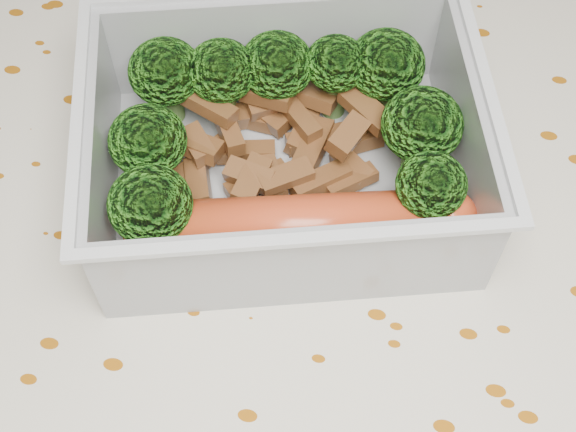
# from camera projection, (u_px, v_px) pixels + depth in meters

# --- Properties ---
(dining_table) EXTENTS (1.40, 0.90, 0.75)m
(dining_table) POSITION_uv_depth(u_px,v_px,m) (299.00, 316.00, 0.48)
(dining_table) COLOR brown
(dining_table) RESTS_ON ground
(tablecloth) EXTENTS (1.46, 0.96, 0.19)m
(tablecloth) POSITION_uv_depth(u_px,v_px,m) (300.00, 277.00, 0.44)
(tablecloth) COLOR beige
(tablecloth) RESTS_ON dining_table
(lunch_container) EXTENTS (0.23, 0.20, 0.07)m
(lunch_container) POSITION_uv_depth(u_px,v_px,m) (286.00, 158.00, 0.40)
(lunch_container) COLOR #BABDC3
(lunch_container) RESTS_ON tablecloth
(broccoli_florets) EXTENTS (0.18, 0.15, 0.05)m
(broccoli_florets) POSITION_uv_depth(u_px,v_px,m) (280.00, 111.00, 0.40)
(broccoli_florets) COLOR #608C3F
(broccoli_florets) RESTS_ON lunch_container
(meat_pile) EXTENTS (0.12, 0.08, 0.03)m
(meat_pile) POSITION_uv_depth(u_px,v_px,m) (277.00, 142.00, 0.42)
(meat_pile) COLOR brown
(meat_pile) RESTS_ON lunch_container
(sausage) EXTENTS (0.17, 0.06, 0.03)m
(sausage) POSITION_uv_depth(u_px,v_px,m) (301.00, 226.00, 0.38)
(sausage) COLOR #CD431E
(sausage) RESTS_ON lunch_container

